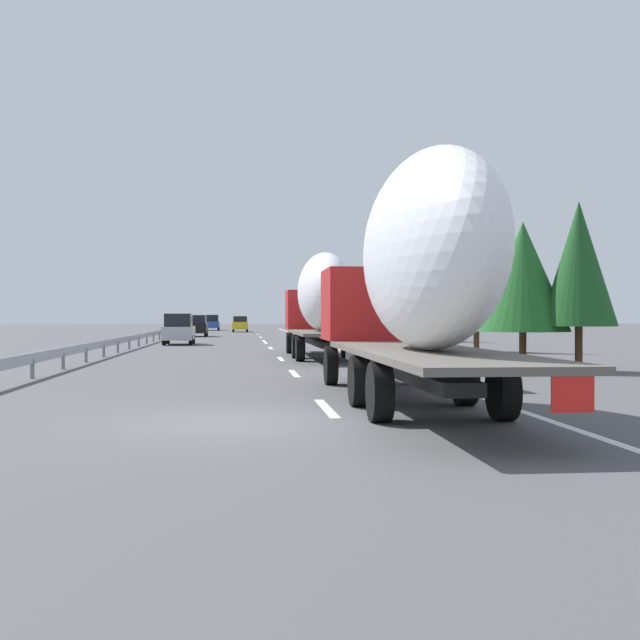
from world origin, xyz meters
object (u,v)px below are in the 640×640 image
(car_black_suv, at_px, (197,326))
(car_blue_sedan, at_px, (212,323))
(truck_lead, at_px, (321,300))
(truck_trailing, at_px, (415,273))
(road_sign, at_px, (347,310))
(car_silver_hatch, at_px, (179,329))
(car_yellow_coupe, at_px, (240,324))

(car_black_suv, relative_size, car_blue_sedan, 0.99)
(truck_lead, xyz_separation_m, car_black_suv, (37.22, 7.43, -1.56))
(truck_trailing, bearing_deg, road_sign, -5.29)
(car_silver_hatch, distance_m, car_black_suv, 20.08)
(truck_trailing, height_order, car_black_suv, truck_trailing)
(car_yellow_coupe, distance_m, car_blue_sedan, 10.64)
(car_yellow_coupe, relative_size, road_sign, 1.28)
(car_black_suv, relative_size, road_sign, 1.31)
(truck_lead, height_order, car_yellow_coupe, truck_lead)
(truck_lead, height_order, truck_trailing, truck_trailing)
(truck_lead, distance_m, car_silver_hatch, 18.76)
(car_black_suv, height_order, car_blue_sedan, car_blue_sedan)
(car_black_suv, height_order, road_sign, road_sign)
(car_black_suv, bearing_deg, road_sign, -154.92)
(road_sign, bearing_deg, car_blue_sedan, 11.00)
(car_silver_hatch, distance_m, car_blue_sedan, 50.02)
(truck_lead, relative_size, car_blue_sedan, 3.05)
(car_black_suv, distance_m, car_blue_sedan, 29.93)
(car_blue_sedan, bearing_deg, truck_lead, -173.97)
(car_silver_hatch, relative_size, car_blue_sedan, 1.02)
(truck_trailing, bearing_deg, car_black_suv, 7.55)
(truck_lead, height_order, car_silver_hatch, truck_lead)
(car_silver_hatch, height_order, car_blue_sedan, car_silver_hatch)
(car_blue_sedan, bearing_deg, car_silver_hatch, 179.59)
(truck_trailing, relative_size, road_sign, 4.42)
(car_blue_sedan, bearing_deg, road_sign, -169.00)
(truck_lead, distance_m, car_black_suv, 37.99)
(car_yellow_coupe, xyz_separation_m, car_black_suv, (-19.89, 3.86, 0.04))
(car_black_suv, bearing_deg, truck_trailing, -172.45)
(car_silver_hatch, relative_size, car_black_suv, 1.03)
(truck_lead, relative_size, truck_trailing, 0.91)
(road_sign, bearing_deg, car_yellow_coupe, 8.94)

